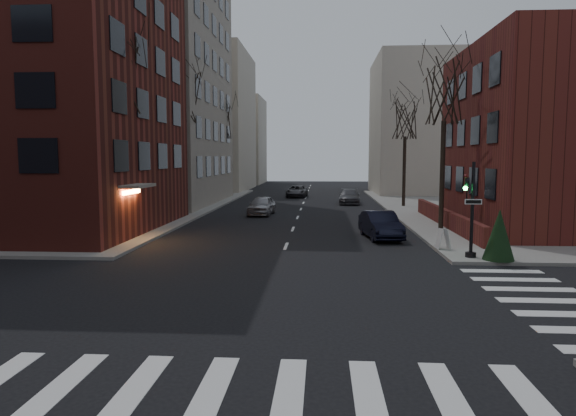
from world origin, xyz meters
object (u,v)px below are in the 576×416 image
Objects in this scene: tree_left_c at (220,121)px; sandwich_board at (443,239)px; tree_right_b at (405,119)px; parked_sedan at (381,225)px; car_lane_far at (297,191)px; streetlamp_far at (229,158)px; traffic_signal at (470,216)px; evergreen_shrub at (499,235)px; car_lane_gray at (349,196)px; tree_left_b at (183,96)px; streetlamp_near at (177,159)px; tree_right_a at (445,93)px; tree_left_a at (121,78)px; car_lane_silver at (262,205)px.

sandwich_board is at bearing -61.01° from tree_left_c.
tree_left_c reaches higher than sandwich_board.
sandwich_board is at bearing -94.07° from tree_right_b.
parked_sedan is 28.80m from car_lane_far.
parked_sedan is at bearing -64.34° from streetlamp_far.
evergreen_shrub is (1.03, -0.49, -0.71)m from traffic_signal.
sandwich_board is at bearing -63.48° from streetlamp_far.
traffic_signal reaches higher than car_lane_gray.
tree_left_b is (-16.74, 17.01, 7.00)m from traffic_signal.
streetlamp_near is 1.00× the size of streetlamp_far.
streetlamp_far is (-17.00, 10.00, -3.35)m from tree_right_b.
tree_left_b reaches higher than tree_right_b.
tree_left_b reaches higher than streetlamp_near.
streetlamp_far is (-17.00, 24.00, -3.79)m from tree_right_a.
tree_left_a is at bearing -118.46° from car_lane_gray.
tree_right_a reaches higher than traffic_signal.
tree_right_a is at bearing -54.69° from streetlamp_far.
traffic_signal is at bearing 154.31° from evergreen_shrub.
car_lane_gray is at bearing 104.49° from tree_right_a.
tree_right_a is 29.65m from streetlamp_far.
traffic_signal is 2.42m from sandwich_board.
car_lane_gray is at bearing -52.66° from car_lane_far.
streetlamp_near reaches higher than car_lane_silver.
tree_right_a is (17.60, -22.00, 0.00)m from tree_left_c.
traffic_signal is 1.34m from evergreen_shrub.
tree_right_b is at bearing 90.00° from tree_right_a.
tree_left_a is at bearing -102.48° from car_lane_far.
evergreen_shrub is at bearing -89.00° from tree_right_a.
traffic_signal is at bearing -45.46° from tree_left_b.
evergreen_shrub is (11.76, -17.06, 0.48)m from car_lane_silver.
tree_left_a is 25.19m from tree_right_b.
tree_left_a is at bearing -90.00° from tree_left_c.
tree_left_b is 19.35m from tree_right_a.
tree_right_a is 27.80m from car_lane_far.
streetlamp_near is (0.60, 8.00, -4.23)m from tree_left_a.
tree_right_b is 24.35m from evergreen_shrub.
tree_right_b reaches higher than car_lane_silver.
tree_left_b reaches higher than car_lane_silver.
sandwich_board is 0.45× the size of evergreen_shrub.
car_lane_gray reaches higher than sandwich_board.
evergreen_shrub reaches higher than sandwich_board.
traffic_signal is 0.91× the size of parked_sedan.
tree_left_a is 11.01× the size of sandwich_board.
car_lane_gray reaches higher than car_lane_far.
tree_right_a reaches higher than streetlamp_far.
tree_left_c is (-16.74, 31.01, 6.12)m from traffic_signal.
tree_left_b is 1.11× the size of tree_right_a.
car_lane_gray is at bearing -28.05° from streetlamp_far.
tree_right_a is at bearing 12.80° from tree_left_a.
traffic_signal is at bearing -77.83° from sandwich_board.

